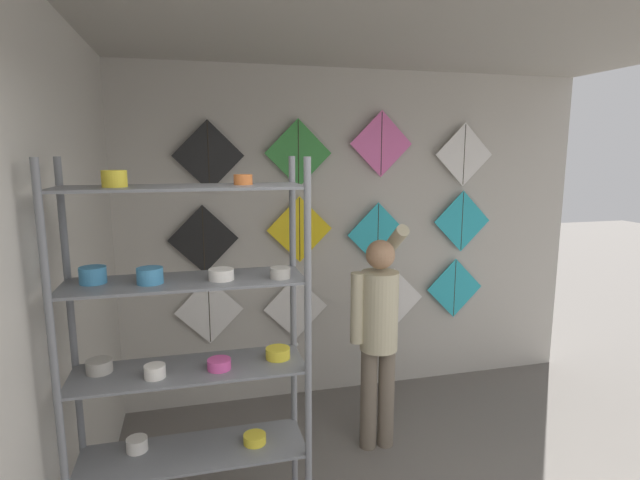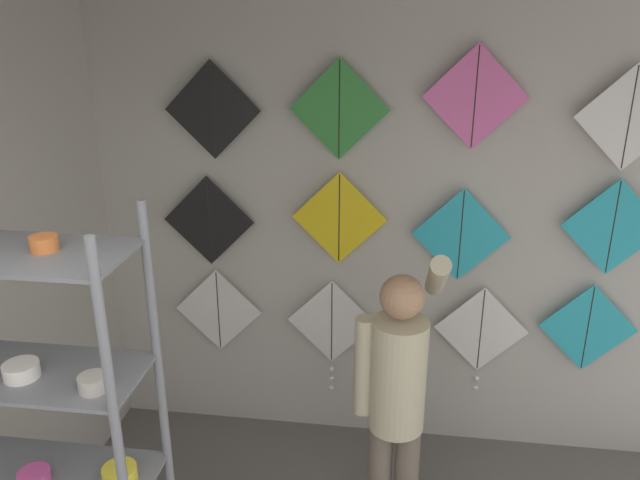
{
  "view_description": "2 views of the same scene",
  "coord_description": "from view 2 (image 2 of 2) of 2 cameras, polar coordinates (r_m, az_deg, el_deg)",
  "views": [
    {
      "loc": [
        -1.23,
        -0.82,
        2.11
      ],
      "look_at": [
        -0.26,
        2.95,
        1.43
      ],
      "focal_mm": 28.0,
      "sensor_mm": 36.0,
      "label": 1
    },
    {
      "loc": [
        -0.02,
        -0.21,
        2.62
      ],
      "look_at": [
        -0.46,
        2.95,
        1.44
      ],
      "focal_mm": 35.0,
      "sensor_mm": 36.0,
      "label": 2
    }
  ],
  "objects": [
    {
      "name": "kite_4",
      "position": [
        3.78,
        -10.12,
        1.73
      ],
      "size": [
        0.55,
        0.01,
        0.55
      ],
      "color": "black"
    },
    {
      "name": "kite_0",
      "position": [
        4.0,
        -9.27,
        -6.37
      ],
      "size": [
        0.55,
        0.01,
        0.55
      ],
      "color": "white"
    },
    {
      "name": "kite_10",
      "position": [
        3.44,
        14.01,
        12.54
      ],
      "size": [
        0.55,
        0.01,
        0.55
      ],
      "color": "pink"
    },
    {
      "name": "kite_8",
      "position": [
        3.6,
        -9.8,
        11.62
      ],
      "size": [
        0.55,
        0.01,
        0.55
      ],
      "color": "black"
    },
    {
      "name": "shelf_rack",
      "position": [
        2.44,
        -26.68,
        -18.52
      ],
      "size": [
        1.01,
        0.35,
        2.1
      ],
      "color": "slate",
      "rests_on": "ground"
    },
    {
      "name": "kite_7",
      "position": [
        3.76,
        25.21,
        1.04
      ],
      "size": [
        0.55,
        0.01,
        0.55
      ],
      "color": "#28B2C6"
    },
    {
      "name": "shopkeeper",
      "position": [
        3.05,
        7.06,
        -13.75
      ],
      "size": [
        0.41,
        0.56,
        1.63
      ],
      "rotation": [
        0.0,
        0.0,
        -0.04
      ],
      "color": "#726656",
      "rests_on": "ground"
    },
    {
      "name": "back_panel",
      "position": [
        3.7,
        7.72,
        0.9
      ],
      "size": [
        4.47,
        0.06,
        2.8
      ],
      "primitive_type": "cube",
      "color": "#BCB7AD",
      "rests_on": "ground"
    },
    {
      "name": "kite_2",
      "position": [
        3.89,
        14.46,
        -8.28
      ],
      "size": [
        0.55,
        0.04,
        0.69
      ],
      "color": "white"
    },
    {
      "name": "kite_3",
      "position": [
        3.97,
        23.27,
        -7.4
      ],
      "size": [
        0.55,
        0.01,
        0.55
      ],
      "color": "#28B2C6"
    },
    {
      "name": "kite_9",
      "position": [
        3.46,
        1.78,
        11.85
      ],
      "size": [
        0.55,
        0.01,
        0.55
      ],
      "color": "#338C38"
    },
    {
      "name": "kite_1",
      "position": [
        3.89,
        1.08,
        -8.02
      ],
      "size": [
        0.55,
        0.04,
        0.76
      ],
      "color": "white"
    },
    {
      "name": "kite_11",
      "position": [
        3.62,
        26.45,
        9.96
      ],
      "size": [
        0.55,
        0.01,
        0.55
      ],
      "color": "white"
    },
    {
      "name": "kite_5",
      "position": [
        3.6,
        1.77,
        1.97
      ],
      "size": [
        0.55,
        0.01,
        0.55
      ],
      "color": "yellow"
    },
    {
      "name": "kite_6",
      "position": [
        3.62,
        12.74,
        0.43
      ],
      "size": [
        0.55,
        0.01,
        0.55
      ],
      "color": "#28B2C6"
    }
  ]
}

